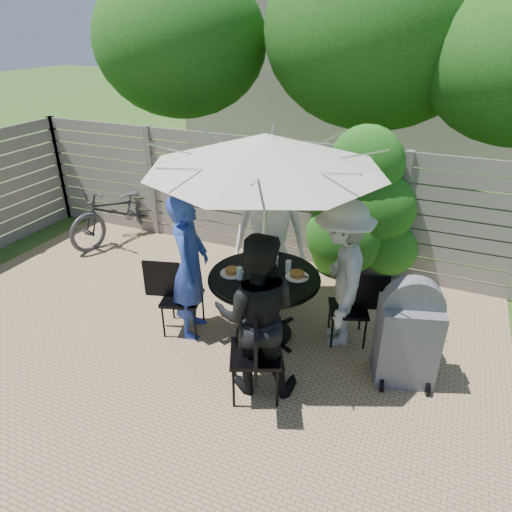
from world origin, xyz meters
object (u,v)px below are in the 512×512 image
at_px(glass_back, 257,259).
at_px(glass_front, 272,282).
at_px(patio_table, 264,294).
at_px(plate_right, 297,275).
at_px(plate_back, 267,258).
at_px(bbq_grill, 407,335).
at_px(chair_right, 348,321).
at_px(plate_front, 261,290).
at_px(bicycle, 120,211).
at_px(glass_right, 288,266).
at_px(syrup_jug, 259,267).
at_px(umbrella, 265,151).
at_px(person_left, 190,268).
at_px(chair_back, 270,276).
at_px(chair_left, 182,311).
at_px(person_right, 341,275).
at_px(person_front, 257,315).
at_px(coffee_cup, 275,262).
at_px(chair_front, 255,370).
at_px(person_back, 270,234).
at_px(plate_left, 232,272).
at_px(glass_left, 240,273).

height_order(glass_back, glass_front, same).
relative_size(patio_table, plate_right, 5.90).
distance_m(patio_table, glass_back, 0.42).
distance_m(plate_back, bbq_grill, 1.77).
bearing_deg(chair_right, glass_back, -15.62).
distance_m(plate_back, plate_front, 0.72).
xyz_separation_m(glass_back, bbq_grill, (1.75, -0.33, -0.34)).
relative_size(glass_front, bbq_grill, 0.12).
bearing_deg(patio_table, bicycle, 154.18).
bearing_deg(glass_right, patio_table, -140.66).
xyz_separation_m(plate_back, syrup_jug, (0.04, -0.31, 0.06)).
bearing_deg(umbrella, patio_table, 0.00).
height_order(plate_front, plate_right, same).
bearing_deg(person_left, chair_back, -40.67).
height_order(chair_left, person_left, person_left).
xyz_separation_m(patio_table, chair_back, (-0.29, 0.92, -0.31)).
bearing_deg(syrup_jug, bicycle, 154.10).
relative_size(chair_right, glass_right, 6.19).
relative_size(chair_right, person_right, 0.51).
relative_size(plate_back, bicycle, 0.14).
relative_size(chair_back, plate_right, 3.19).
bearing_deg(chair_right, syrup_jug, -4.77).
relative_size(patio_table, person_left, 0.90).
xyz_separation_m(plate_back, plate_front, (0.21, -0.69, 0.00)).
bearing_deg(person_front, coffee_cup, -95.44).
xyz_separation_m(person_right, plate_front, (-0.69, -0.59, -0.03)).
relative_size(coffee_cup, bicycle, 0.06).
height_order(plate_front, bicycle, bicycle).
height_order(person_front, glass_back, person_front).
bearing_deg(syrup_jug, chair_left, -159.53).
xyz_separation_m(chair_left, bicycle, (-2.31, 1.85, 0.23)).
bearing_deg(person_left, person_right, -90.00).
relative_size(chair_front, plate_right, 3.81).
bearing_deg(plate_right, person_back, 130.78).
relative_size(plate_front, bicycle, 0.14).
relative_size(chair_left, syrup_jug, 5.66).
xyz_separation_m(umbrella, syrup_jug, (-0.07, 0.03, -1.30)).
bearing_deg(person_left, chair_right, -89.98).
distance_m(chair_right, person_right, 0.61).
bearing_deg(plate_left, glass_back, 62.84).
relative_size(person_front, plate_right, 6.46).
bearing_deg(person_back, patio_table, -90.00).
bearing_deg(person_front, glass_left, -70.30).
bearing_deg(glass_left, plate_right, 26.94).
bearing_deg(person_back, person_left, -135.00).
relative_size(patio_table, bicycle, 0.80).
bearing_deg(person_front, person_left, -45.00).
bearing_deg(plate_left, chair_front, -52.14).
height_order(patio_table, chair_right, chair_right).
bearing_deg(plate_front, person_left, 173.89).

